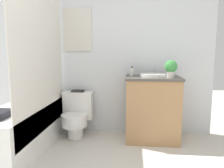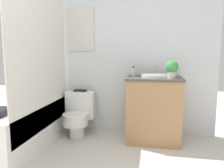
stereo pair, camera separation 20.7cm
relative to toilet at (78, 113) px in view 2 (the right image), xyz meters
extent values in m
cube|color=silver|center=(0.30, 0.26, 0.93)|extent=(3.24, 0.05, 2.50)
cube|color=beige|center=(-0.02, 0.23, 1.19)|extent=(0.42, 0.02, 0.62)
cube|color=silver|center=(-0.02, 0.22, 1.19)|extent=(0.39, 0.01, 0.59)
cube|color=white|center=(-0.54, -0.50, -0.06)|extent=(0.56, 1.48, 0.54)
cube|color=silver|center=(-0.26, -0.50, 0.78)|extent=(0.01, 1.36, 1.69)
cylinder|color=white|center=(0.00, -0.08, -0.23)|extent=(0.21, 0.21, 0.19)
cylinder|color=white|center=(0.00, -0.12, -0.07)|extent=(0.35, 0.35, 0.14)
cylinder|color=white|center=(0.00, -0.12, 0.01)|extent=(0.36, 0.36, 0.02)
cube|color=white|center=(0.00, 0.10, 0.09)|extent=(0.41, 0.17, 0.37)
cube|color=white|center=(0.00, 0.10, 0.29)|extent=(0.44, 0.18, 0.02)
cube|color=#AD7F51|center=(1.06, -0.03, 0.10)|extent=(0.69, 0.48, 0.84)
cube|color=#4C4742|center=(1.06, -0.03, 0.53)|extent=(0.72, 0.51, 0.03)
cylinder|color=white|center=(1.06, -0.01, 0.56)|extent=(0.36, 0.36, 0.04)
cylinder|color=silver|center=(1.06, 0.19, 0.61)|extent=(0.02, 0.02, 0.13)
cylinder|color=silver|center=(0.77, 0.07, 0.60)|extent=(0.05, 0.05, 0.11)
cylinder|color=black|center=(0.77, 0.07, 0.66)|extent=(0.02, 0.02, 0.02)
cylinder|color=beige|center=(1.26, -0.15, 0.58)|extent=(0.10, 0.10, 0.08)
sphere|color=#3D8E42|center=(1.26, -0.15, 0.69)|extent=(0.16, 0.16, 0.16)
cube|color=black|center=(0.00, 0.10, 0.31)|extent=(0.18, 0.11, 0.02)
camera|label=1|loc=(0.80, -2.94, 0.85)|focal=35.00mm
camera|label=2|loc=(1.00, -2.91, 0.85)|focal=35.00mm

